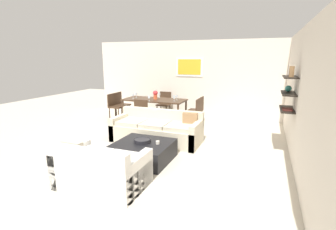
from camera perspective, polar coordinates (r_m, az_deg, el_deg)
ground_plane at (r=6.20m, az=-2.84°, el=-6.97°), size 18.00×18.00×0.00m
back_wall_unit at (r=9.13m, az=7.98°, el=8.02°), size 8.40×0.09×2.70m
right_wall_shelf_unit at (r=6.00m, az=27.19°, el=4.25°), size 0.34×8.20×2.70m
sofa_beige at (r=6.44m, az=-2.47°, el=-3.47°), size 2.25×0.90×0.78m
loveseat_white at (r=4.39m, az=-14.92°, el=-11.92°), size 1.42×0.90×0.78m
coffee_table at (r=5.34m, az=-5.63°, el=-8.19°), size 1.14×1.08×0.38m
decorative_bowl at (r=5.27m, az=-5.83°, el=-5.78°), size 0.35×0.35×0.08m
candle_jar at (r=5.17m, az=-2.34°, el=-6.22°), size 0.08×0.08×0.07m
dining_table at (r=8.45m, az=-3.07°, el=3.16°), size 2.07×0.94×0.75m
dining_chair_right_near at (r=7.80m, az=5.99°, el=0.95°), size 0.44×0.44×0.88m
dining_chair_foot at (r=7.71m, az=-5.74°, el=0.81°), size 0.44×0.44×0.88m
dining_chair_left_far at (r=9.34m, az=-10.61°, el=2.75°), size 0.44×0.44×0.88m
dining_chair_right_far at (r=8.20m, az=6.78°, el=1.51°), size 0.44×0.44×0.88m
dining_chair_head at (r=9.27m, az=-0.82°, el=2.90°), size 0.44×0.44×0.88m
dining_chair_left_near at (r=8.99m, az=-12.02°, el=2.31°), size 0.44×0.44×0.88m
wine_glass_right_near at (r=8.03m, az=1.43°, el=4.05°), size 0.07×0.07×0.18m
wine_glass_foot at (r=8.05m, az=-4.29°, el=4.09°), size 0.08×0.08×0.19m
wine_glass_head at (r=8.79m, az=-1.98°, el=4.78°), size 0.07×0.07×0.17m
wine_glass_left_far at (r=8.85m, az=-7.18°, el=4.75°), size 0.07×0.07×0.17m
wine_glass_right_far at (r=8.25m, az=1.98°, el=4.23°), size 0.06×0.06×0.17m
wine_glass_left_near at (r=8.65m, az=-7.92°, el=4.52°), size 0.06×0.06×0.17m
centerpiece_vase at (r=8.42m, az=-2.87°, el=4.67°), size 0.16×0.16×0.29m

